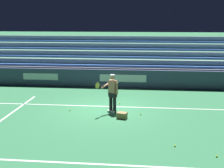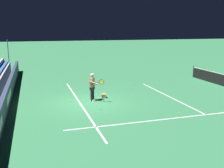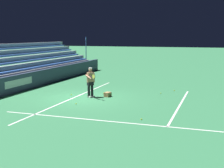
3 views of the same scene
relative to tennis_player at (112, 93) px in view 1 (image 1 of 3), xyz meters
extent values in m
plane|color=#337A4C|center=(0.34, -0.37, -0.89)|extent=(160.00, 160.00, 0.00)
cube|color=white|center=(0.34, -0.87, -0.89)|extent=(12.00, 0.10, 0.01)
cube|color=white|center=(0.34, 5.13, -0.89)|extent=(8.22, 0.10, 0.01)
cube|color=#384260|center=(0.34, -5.06, -0.34)|extent=(27.97, 0.24, 1.10)
cube|color=silver|center=(-0.13, -4.93, -0.29)|extent=(2.80, 0.01, 0.44)
cube|color=silver|center=(4.96, -4.93, -0.29)|extent=(2.20, 0.01, 0.40)
cube|color=#9EA3A8|center=(0.34, -7.26, -0.34)|extent=(26.57, 3.20, 1.10)
cube|color=blue|center=(0.34, -6.06, 0.29)|extent=(26.04, 0.40, 0.12)
cube|color=#9EA3A8|center=(0.34, -6.34, 0.43)|extent=(26.57, 0.24, 0.45)
cube|color=blue|center=(0.34, -6.86, 0.74)|extent=(26.04, 0.40, 0.12)
cube|color=#9EA3A8|center=(0.34, -7.14, 0.88)|extent=(26.57, 0.24, 0.45)
cube|color=blue|center=(0.34, -7.66, 1.19)|extent=(26.04, 0.40, 0.12)
cube|color=#9EA3A8|center=(0.34, -7.94, 1.33)|extent=(26.57, 0.24, 0.45)
cube|color=blue|center=(0.34, -8.46, 1.64)|extent=(26.04, 0.40, 0.12)
cube|color=#9EA3A8|center=(0.34, -8.74, 1.78)|extent=(26.57, 0.24, 0.45)
cylinder|color=black|center=(-0.11, 0.04, -0.45)|extent=(0.15, 0.15, 0.88)
cylinder|color=black|center=(0.07, -0.08, -0.45)|extent=(0.15, 0.15, 0.88)
cube|color=white|center=(-0.08, 0.09, -0.85)|extent=(0.25, 0.29, 0.09)
cube|color=white|center=(0.10, -0.03, -0.85)|extent=(0.25, 0.29, 0.09)
cube|color=black|center=(-0.02, -0.02, -0.09)|extent=(0.40, 0.38, 0.20)
cube|color=#A37556|center=(-0.02, -0.02, 0.28)|extent=(0.42, 0.38, 0.58)
sphere|color=#A37556|center=(-0.02, -0.01, 0.71)|extent=(0.21, 0.21, 0.21)
cylinder|color=white|center=(-0.02, -0.01, 0.80)|extent=(0.20, 0.20, 0.05)
cylinder|color=#A37556|center=(-0.22, 0.12, 0.24)|extent=(0.09, 0.09, 0.56)
cylinder|color=#A37556|center=(0.29, 0.00, 0.33)|extent=(0.41, 0.53, 0.24)
cylinder|color=black|center=(0.43, 0.20, 0.38)|extent=(0.20, 0.26, 0.03)
torus|color=black|center=(0.59, 0.43, 0.42)|extent=(0.20, 0.27, 0.31)
cylinder|color=#D6D14C|center=(0.59, 0.43, 0.42)|extent=(0.16, 0.22, 0.27)
cube|color=#A87F51|center=(-0.50, 0.86, -0.76)|extent=(0.46, 0.38, 0.26)
sphere|color=#CCE533|center=(1.95, 0.00, -0.86)|extent=(0.07, 0.07, 0.07)
sphere|color=#CCE533|center=(-1.30, 0.31, -0.86)|extent=(0.07, 0.07, 0.07)
sphere|color=#CCE533|center=(-2.45, 3.63, -0.86)|extent=(0.07, 0.07, 0.07)
sphere|color=#CCE533|center=(-3.65, 4.29, -0.86)|extent=(0.07, 0.07, 0.07)
sphere|color=#CCE533|center=(-0.23, -1.35, -0.86)|extent=(0.07, 0.07, 0.07)
camera|label=1|loc=(-1.38, 13.39, 3.27)|focal=50.00mm
camera|label=2|loc=(15.65, -3.53, 3.61)|focal=42.00mm
camera|label=3|loc=(16.31, 6.90, 2.64)|focal=50.00mm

